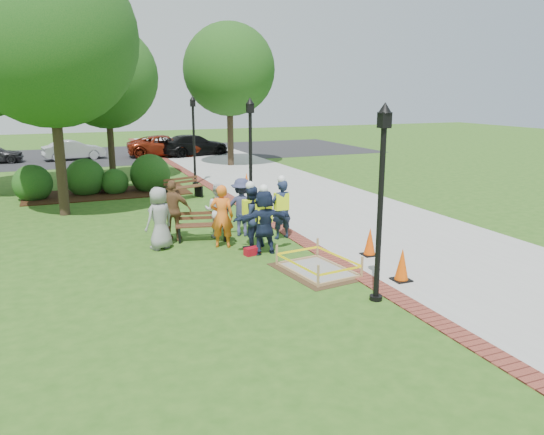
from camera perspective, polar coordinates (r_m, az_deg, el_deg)
name	(u,v)px	position (r m, az deg, el deg)	size (l,w,h in m)	color
ground	(272,266)	(13.95, -0.04, -5.25)	(100.00, 100.00, 0.00)	#285116
sidewalk	(290,189)	(24.78, 1.93, 3.09)	(6.00, 60.00, 0.02)	#9E9E99
brick_edging	(223,194)	(23.65, -5.28, 2.55)	(0.50, 60.00, 0.03)	maroon
mulch_bed	(108,193)	(24.72, -17.26, 2.48)	(7.00, 3.00, 0.05)	#381E0F
parking_lot	(130,154)	(39.80, -14.99, 6.58)	(36.00, 12.00, 0.01)	black
wet_concrete_pad	(318,262)	(13.54, 4.95, -4.84)	(1.99, 2.51, 0.55)	#47331E
bench_near	(202,232)	(16.36, -7.51, -1.53)	(1.67, 0.88, 0.86)	brown
bench_far	(184,192)	(22.76, -9.40, 2.69)	(1.74, 1.07, 0.90)	brown
cone_front	(402,265)	(13.12, 13.80, -5.03)	(0.42, 0.42, 0.83)	black
cone_back	(370,242)	(14.93, 10.48, -2.64)	(0.41, 0.41, 0.81)	black
cone_far	(247,180)	(25.21, -2.76, 4.01)	(0.35, 0.35, 0.70)	black
toolbox	(252,251)	(14.85, -2.15, -3.64)	(0.44, 0.24, 0.22)	maroon
lamp_near	(381,189)	(11.32, 11.66, 3.03)	(0.28, 0.28, 4.26)	black
lamp_mid	(250,150)	(18.43, -2.33, 7.25)	(0.28, 0.28, 4.26)	black
lamp_far	(194,133)	(26.07, -8.42, 8.95)	(0.28, 0.28, 4.26)	black
tree_left	(49,39)	(20.68, -22.88, 17.30)	(6.11, 6.11, 9.28)	#3D2D1E
tree_back	(106,77)	(27.74, -17.40, 14.21)	(4.97, 4.97, 7.61)	#3D2D1E
tree_right	(229,70)	(32.61, -4.63, 15.57)	(5.45, 5.45, 8.43)	#3D2D1E
shrub_a	(34,200)	(24.53, -24.20, 1.77)	(1.60, 1.60, 1.60)	#134513
shrub_b	(87,194)	(24.96, -19.31, 2.38)	(1.72, 1.72, 1.72)	#134513
shrub_c	(116,193)	(24.73, -16.47, 2.49)	(1.20, 1.20, 1.20)	#134513
shrub_d	(151,191)	(25.05, -12.87, 2.85)	(1.81, 1.81, 1.81)	#134513
shrub_e	(109,190)	(25.77, -17.15, 2.87)	(0.88, 0.88, 0.88)	#134513
casual_person_a	(160,218)	(15.56, -12.01, -0.08)	(0.69, 0.61, 1.82)	gray
casual_person_b	(222,216)	(15.45, -5.41, 0.12)	(0.70, 0.59, 1.85)	orange
casual_person_c	(218,210)	(16.57, -5.88, 0.75)	(0.64, 0.57, 1.70)	silver
casual_person_d	(173,211)	(16.36, -10.56, 0.73)	(0.70, 0.60, 1.86)	brown
casual_person_e	(242,207)	(16.67, -3.24, 1.11)	(0.69, 0.61, 1.83)	#313556
hivis_worker_a	(264,220)	(14.76, -0.88, -0.24)	(0.59, 0.38, 1.98)	#1C204A
hivis_worker_b	(281,208)	(16.27, 1.02, 1.07)	(0.63, 0.45, 1.99)	#17213D
hivis_worker_c	(250,215)	(15.36, -2.35, 0.26)	(0.66, 0.51, 1.96)	#1D324C
parked_car_b	(75,160)	(37.84, -20.45, 5.85)	(4.29, 1.87, 1.40)	#B7B6BB
parked_car_c	(166,156)	(38.12, -11.32, 6.48)	(4.88, 2.12, 1.59)	maroon
parked_car_d	(194,155)	(38.26, -8.34, 6.62)	(4.89, 2.13, 1.59)	black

